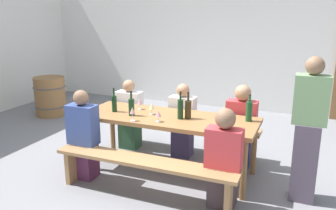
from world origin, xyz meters
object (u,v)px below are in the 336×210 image
(wine_bottle_0, at_px, (131,107))
(wine_bottle_2, at_px, (114,103))
(bench_far, at_px, (186,129))
(seated_guest_far_2, at_px, (241,128))
(seated_guest_near_0, at_px, (83,137))
(wine_glass_3, at_px, (158,114))
(wine_bottle_3, at_px, (249,111))
(wine_glass_2, at_px, (132,111))
(wine_glass_1, at_px, (152,107))
(bench_near, at_px, (144,167))
(seated_guest_far_0, at_px, (130,116))
(wine_glass_0, at_px, (140,102))
(tasting_table, at_px, (168,122))
(wine_bottle_4, at_px, (180,109))
(seated_guest_near_1, at_px, (224,161))
(wine_barrel, at_px, (50,96))
(standing_host, at_px, (308,133))
(seated_guest_far_1, at_px, (183,123))
(wine_bottle_1, at_px, (188,109))

(wine_bottle_0, relative_size, wine_bottle_2, 0.99)
(bench_far, relative_size, seated_guest_far_2, 1.92)
(seated_guest_near_0, bearing_deg, wine_glass_3, -70.49)
(wine_bottle_3, height_order, wine_glass_2, wine_bottle_3)
(wine_bottle_3, height_order, wine_glass_1, wine_bottle_3)
(bench_near, distance_m, seated_guest_far_0, 1.53)
(wine_glass_0, distance_m, wine_glass_1, 0.30)
(tasting_table, height_order, wine_bottle_3, wine_bottle_3)
(wine_glass_1, relative_size, wine_glass_3, 1.06)
(wine_bottle_4, distance_m, seated_guest_far_0, 1.26)
(wine_bottle_3, xyz_separation_m, seated_guest_far_0, (-1.84, 0.36, -0.38))
(wine_glass_0, distance_m, seated_guest_near_1, 1.56)
(wine_bottle_4, relative_size, seated_guest_near_1, 0.32)
(wine_glass_1, height_order, seated_guest_far_2, seated_guest_far_2)
(tasting_table, height_order, wine_glass_2, wine_glass_2)
(wine_bottle_2, distance_m, seated_guest_far_0, 0.73)
(wine_bottle_3, distance_m, wine_barrel, 4.40)
(wine_glass_3, xyz_separation_m, standing_host, (1.67, 0.17, -0.07))
(bench_far, xyz_separation_m, wine_glass_2, (-0.33, -1.04, 0.51))
(wine_bottle_2, bearing_deg, seated_guest_far_0, 101.01)
(bench_near, height_order, seated_guest_far_1, seated_guest_far_1)
(wine_glass_1, bearing_deg, wine_bottle_4, -5.53)
(bench_far, height_order, wine_bottle_0, wine_bottle_0)
(bench_far, bearing_deg, wine_bottle_3, -27.41)
(wine_bottle_2, bearing_deg, seated_guest_near_0, -107.72)
(tasting_table, distance_m, standing_host, 1.65)
(seated_guest_near_1, bearing_deg, wine_bottle_0, 72.12)
(wine_bottle_2, xyz_separation_m, wine_bottle_3, (1.72, 0.26, 0.01))
(tasting_table, distance_m, seated_guest_far_0, 1.04)
(bench_near, bearing_deg, wine_barrel, 145.41)
(seated_guest_near_1, relative_size, seated_guest_far_1, 1.02)
(wine_glass_0, relative_size, seated_guest_near_1, 0.13)
(wine_glass_1, bearing_deg, wine_glass_3, -50.55)
(seated_guest_far_0, bearing_deg, seated_guest_near_0, -1.95)
(wine_bottle_0, distance_m, seated_guest_near_1, 1.42)
(wine_bottle_0, distance_m, seated_guest_far_2, 1.48)
(wine_glass_2, distance_m, seated_guest_near_1, 1.26)
(seated_guest_near_0, relative_size, seated_guest_far_2, 1.01)
(wine_glass_3, distance_m, seated_guest_far_0, 1.21)
(wine_glass_0, bearing_deg, standing_host, -6.42)
(bench_far, relative_size, seated_guest_near_1, 1.97)
(wine_bottle_0, bearing_deg, wine_bottle_3, 13.15)
(seated_guest_far_0, distance_m, standing_host, 2.60)
(seated_guest_near_1, distance_m, seated_guest_far_0, 2.05)
(wine_bottle_3, relative_size, wine_bottle_4, 0.96)
(seated_guest_near_1, bearing_deg, wine_bottle_1, 46.21)
(wine_glass_3, bearing_deg, standing_host, 5.81)
(wine_glass_0, bearing_deg, tasting_table, -18.93)
(wine_bottle_0, relative_size, wine_glass_3, 2.27)
(wine_bottle_0, bearing_deg, wine_glass_2, -58.62)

